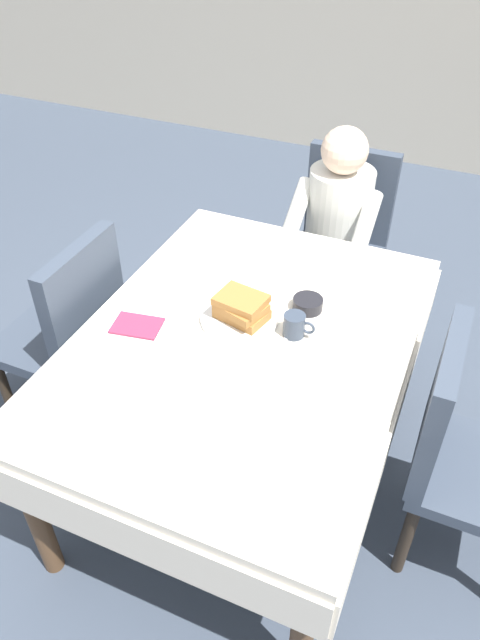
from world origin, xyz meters
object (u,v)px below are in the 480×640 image
Objects in this scene: diner_person at (336,222)px; knife_right_of_plate at (287,337)px; dining_table_main at (244,356)px; syrup_pitcher at (203,280)px; spoon_near_edge at (190,371)px; breakfast_stack at (241,308)px; chair_diner at (342,231)px; fork_left_of_plate at (190,310)px; plate_breakfast at (239,318)px; cup_coffee at (295,325)px; bowl_butter at (308,304)px; chair_right_side at (459,446)px; chair_left_side at (71,327)px.

knife_right_of_plate is at bearing 95.96° from diner_person.
dining_table_main is at bearing 117.74° from knife_right_of_plate.
syrup_pitcher is at bearing 74.72° from knife_right_of_plate.
knife_right_of_plate is (0.14, 0.06, 0.09)m from dining_table_main.
knife_right_of_plate and spoon_near_edge have the same top height.
chair_diner is at bearing 85.78° from breakfast_stack.
syrup_pitcher reaches higher than fork_left_of_plate.
plate_breakfast reaches higher than knife_right_of_plate.
diner_person is 0.95m from breakfast_stack.
bowl_butter is (-0.00, 0.16, -0.02)m from cup_coffee.
breakfast_stack reaches higher than dining_table_main.
syrup_pitcher reaches higher than dining_table_main.
chair_right_side is 0.67m from cup_coffee.
dining_table_main is at bearing -90.00° from chair_right_side.
knife_right_of_plate is at bearing -94.03° from bowl_butter.
dining_table_main is at bearing -90.00° from chair_left_side.
syrup_pitcher reaches higher than plate_breakfast.
cup_coffee is at bearing 0.41° from plate_breakfast.
diner_person is 10.18× the size of bowl_butter.
dining_table_main is 1.64× the size of chair_left_side.
fork_left_of_plate is at bearing -155.55° from bowl_butter.
breakfast_stack is 1.75× the size of cup_coffee.
chair_left_side is 5.17× the size of fork_left_of_plate.
bowl_butter is at bearing 98.23° from diner_person.
syrup_pitcher is (0.52, 0.20, 0.25)m from chair_left_side.
chair_left_side is 0.75m from plate_breakfast.
bowl_butter is 0.18m from knife_right_of_plate.
diner_person is 0.95m from cup_coffee.
diner_person is at bearing 84.48° from plate_breakfast.
breakfast_stack reaches higher than syrup_pitcher.
breakfast_stack reaches higher than cup_coffee.
fork_left_of_plate is at bearing -173.99° from plate_breakfast.
syrup_pitcher is 0.53× the size of spoon_near_edge.
cup_coffee is (0.92, 0.08, 0.25)m from chair_left_side.
cup_coffee is 0.16m from bowl_butter.
knife_right_of_plate is (0.38, 0.00, 0.00)m from fork_left_of_plate.
chair_diner reaches higher than bowl_butter.
chair_left_side is at bearing 180.00° from dining_table_main.
bowl_butter is 0.41m from syrup_pitcher.
plate_breakfast is 1.56× the size of fork_left_of_plate.
chair_left_side is at bearing 51.43° from diner_person.
chair_left_side is 0.78m from breakfast_stack.
fork_left_of_plate is (-0.24, 0.06, 0.09)m from dining_table_main.
chair_right_side reaches higher than syrup_pitcher.
diner_person is 0.94m from plate_breakfast.
chair_right_side reaches higher than plate_breakfast.
knife_right_of_plate is (-0.63, 0.06, 0.21)m from chair_right_side.
chair_left_side reaches higher than syrup_pitcher.
chair_diner reaches higher than breakfast_stack.
knife_right_of_plate is (-0.02, -0.02, -0.04)m from cup_coffee.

